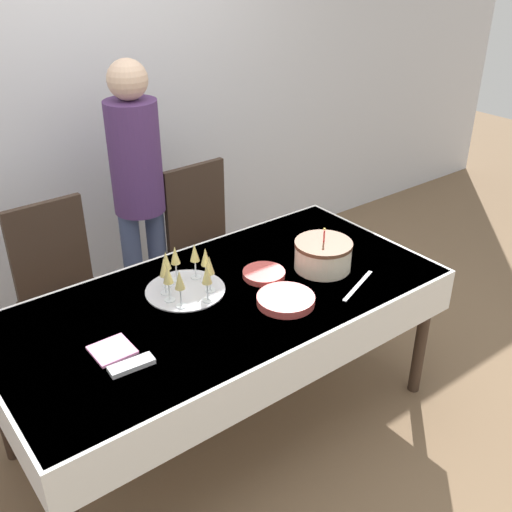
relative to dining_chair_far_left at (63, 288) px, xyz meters
name	(u,v)px	position (x,y,z in m)	size (l,w,h in m)	color
ground_plane	(227,420)	(0.44, -0.81, -0.54)	(12.00, 12.00, 0.00)	brown
wall_back	(71,91)	(0.44, 0.67, 0.81)	(8.00, 0.05, 2.70)	silver
dining_table	(224,314)	(0.44, -0.81, 0.09)	(1.99, 0.98, 0.73)	white
dining_chair_far_left	(63,288)	(0.00, 0.00, 0.00)	(0.43, 0.43, 0.98)	#38281E
dining_chair_far_right	(207,240)	(0.88, 0.00, 0.00)	(0.43, 0.43, 0.98)	#38281E
birthday_cake	(323,255)	(0.96, -0.89, 0.26)	(0.27, 0.27, 0.21)	beige
champagne_tray	(185,274)	(0.33, -0.68, 0.28)	(0.36, 0.36, 0.18)	silver
plate_stack_main	(286,300)	(0.62, -1.02, 0.21)	(0.25, 0.25, 0.03)	#CC4C47
plate_stack_dessert	(264,274)	(0.68, -0.79, 0.21)	(0.20, 0.20, 0.03)	#CC4C47
cake_knife	(358,286)	(0.97, -1.11, 0.19)	(0.29, 0.12, 0.00)	silver
fork_pile	(131,365)	(-0.11, -1.01, 0.20)	(0.17, 0.07, 0.02)	silver
napkin_pile	(112,350)	(-0.12, -0.88, 0.20)	(0.15, 0.15, 0.01)	pink
person_standing	(137,179)	(0.55, 0.16, 0.42)	(0.28, 0.28, 1.59)	#3F4C72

